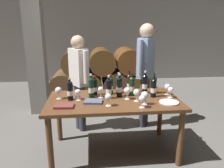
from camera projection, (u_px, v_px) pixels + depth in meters
name	position (u px, v px, depth m)	size (l,w,h in m)	color
ground_plane	(113.00, 151.00, 3.01)	(14.00, 14.00, 0.00)	#66635E
cellar_back_wall	(99.00, 35.00, 6.67)	(10.00, 0.24, 2.80)	gray
barrel_stack	(102.00, 73.00, 5.36)	(2.49, 0.90, 1.15)	brown
stone_pillar	(36.00, 46.00, 4.07)	(0.32, 0.32, 2.60)	gray
dining_table	(114.00, 106.00, 2.83)	(1.70, 0.90, 0.76)	brown
wine_bottle_0	(109.00, 89.00, 2.80)	(0.07, 0.07, 0.31)	black
wine_bottle_1	(95.00, 87.00, 2.94)	(0.07, 0.07, 0.27)	black
wine_bottle_2	(110.00, 86.00, 2.99)	(0.07, 0.07, 0.28)	black
wine_bottle_3	(154.00, 85.00, 3.02)	(0.07, 0.07, 0.29)	black
wine_bottle_4	(119.00, 87.00, 2.88)	(0.07, 0.07, 0.32)	black
wine_bottle_5	(129.00, 83.00, 3.07)	(0.07, 0.07, 0.31)	black
wine_bottle_6	(70.00, 90.00, 2.74)	(0.07, 0.07, 0.29)	black
wine_bottle_7	(91.00, 87.00, 2.84)	(0.07, 0.07, 0.32)	black
wine_bottle_8	(145.00, 84.00, 3.02)	(0.07, 0.07, 0.32)	black
wine_bottle_9	(119.00, 84.00, 3.04)	(0.07, 0.07, 0.29)	#19381E
wine_bottle_10	(132.00, 86.00, 2.92)	(0.07, 0.07, 0.31)	black
wine_bottle_11	(154.00, 88.00, 2.86)	(0.07, 0.07, 0.30)	black
wine_glass_0	(127.00, 91.00, 2.78)	(0.09, 0.09, 0.16)	white
wine_glass_1	(137.00, 93.00, 2.70)	(0.08, 0.08, 0.16)	white
wine_glass_2	(58.00, 91.00, 2.79)	(0.09, 0.09, 0.16)	white
wine_glass_3	(145.00, 95.00, 2.59)	(0.09, 0.09, 0.16)	white
wine_glass_4	(71.00, 89.00, 2.86)	(0.08, 0.08, 0.15)	white
wine_glass_5	(142.00, 99.00, 2.49)	(0.08, 0.08, 0.15)	white
wine_glass_6	(78.00, 92.00, 2.74)	(0.07, 0.07, 0.15)	white
wine_glass_7	(101.00, 90.00, 2.85)	(0.07, 0.07, 0.15)	white
wine_glass_8	(108.00, 97.00, 2.54)	(0.08, 0.08, 0.16)	white
wine_glass_9	(168.00, 87.00, 2.95)	(0.08, 0.08, 0.16)	white
wine_glass_10	(171.00, 90.00, 2.83)	(0.07, 0.07, 0.15)	white
tasting_notebook	(64.00, 106.00, 2.53)	(0.22, 0.16, 0.03)	brown
leather_ledger	(93.00, 102.00, 2.68)	(0.22, 0.16, 0.03)	#4C5670
serving_plate	(169.00, 102.00, 2.68)	(0.24, 0.24, 0.01)	white
sommelier_presenting	(146.00, 66.00, 3.51)	(0.34, 0.40, 1.72)	#383842
taster_seated_left	(79.00, 75.00, 3.41)	(0.33, 0.43, 1.54)	#383842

